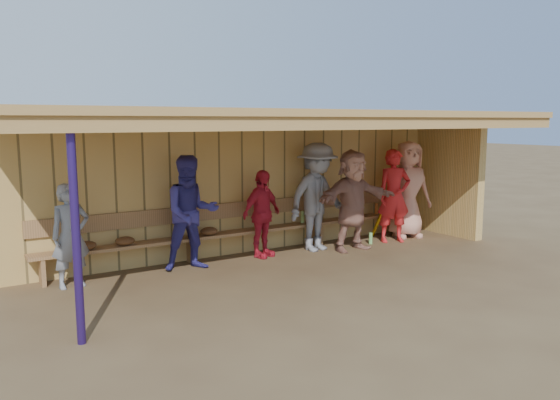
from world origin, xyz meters
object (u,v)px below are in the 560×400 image
object	(u,v)px
player_c	(191,213)
player_g	(394,196)
player_e	(317,197)
bench	(257,224)
player_f	(353,200)
player_h	(408,189)
player_d	(262,214)
player_a	(71,236)

from	to	relation	value
player_c	player_g	bearing A→B (deg)	6.10
player_c	player_e	world-z (taller)	player_e
player_c	bench	bearing A→B (deg)	25.12
player_e	player_f	size ratio (longest dim) A/B	1.06
player_f	player_h	size ratio (longest dim) A/B	0.95
player_f	player_g	distance (m)	1.13
player_c	bench	world-z (taller)	player_c
player_c	player_d	size ratio (longest dim) A/B	1.20
player_e	player_f	world-z (taller)	player_e
player_f	player_c	bearing A→B (deg)	171.90
player_e	player_g	size ratio (longest dim) A/B	1.08
player_g	bench	xyz separation A→B (m)	(-2.70, 0.64, -0.38)
player_c	player_h	size ratio (longest dim) A/B	0.93
player_c	player_d	xyz separation A→B (m)	(1.34, 0.10, -0.15)
player_f	player_g	size ratio (longest dim) A/B	1.02
player_c	player_d	distance (m)	1.36
player_c	player_g	world-z (taller)	player_c
player_c	player_e	xyz separation A→B (m)	(2.45, -0.01, 0.07)
player_d	player_f	bearing A→B (deg)	-33.85
player_a	player_f	xyz separation A→B (m)	(4.81, -0.38, 0.18)
player_d	bench	distance (m)	0.39
player_a	player_d	distance (m)	3.16
player_g	player_h	size ratio (longest dim) A/B	0.93
player_g	player_f	bearing A→B (deg)	-154.41
player_a	player_h	world-z (taller)	player_h
player_a	player_h	xyz separation A→B (m)	(6.49, -0.09, 0.23)
player_e	player_c	bearing A→B (deg)	171.34
player_e	player_h	world-z (taller)	player_e
player_c	player_g	xyz separation A→B (m)	(4.12, -0.24, -0.01)
player_c	player_e	size ratio (longest dim) A/B	0.93
player_a	player_g	distance (m)	5.95
player_e	player_h	bearing A→B (deg)	-9.70
player_h	bench	bearing A→B (deg)	-172.17
player_f	bench	xyz separation A→B (m)	(-1.57, 0.75, -0.39)
player_e	bench	size ratio (longest dim) A/B	0.26
player_h	player_c	bearing A→B (deg)	-164.81
player_a	player_c	xyz separation A→B (m)	(1.82, -0.03, 0.17)
player_d	player_c	bearing A→B (deg)	165.26
player_c	bench	size ratio (longest dim) A/B	0.24
player_a	player_e	size ratio (longest dim) A/B	0.76
bench	player_h	bearing A→B (deg)	-8.05
player_g	player_d	bearing A→B (deg)	-166.73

